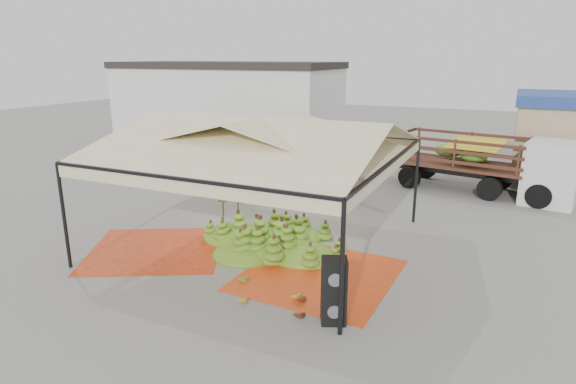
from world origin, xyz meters
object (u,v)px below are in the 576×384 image
at_px(banana_heap, 269,232).
at_px(speaker_stack, 334,291).
at_px(truck_right, 491,159).
at_px(vendor, 356,178).
at_px(truck_left, 285,147).

relative_size(banana_heap, speaker_stack, 3.25).
bearing_deg(truck_right, vendor, -132.16).
bearing_deg(speaker_stack, vendor, 80.00).
relative_size(banana_heap, truck_right, 0.65).
xyz_separation_m(speaker_stack, vendor, (-2.34, 9.08, 0.23)).
relative_size(speaker_stack, truck_right, 0.20).
height_order(vendor, truck_left, truck_left).
distance_m(vendor, truck_right, 6.10).
height_order(truck_left, truck_right, truck_right).
height_order(speaker_stack, vendor, vendor).
relative_size(truck_left, truck_right, 0.89).
xyz_separation_m(speaker_stack, truck_right, (2.48, 12.78, 0.77)).
height_order(speaker_stack, truck_left, truck_left).
distance_m(banana_heap, vendor, 5.93).
height_order(banana_heap, truck_left, truck_left).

